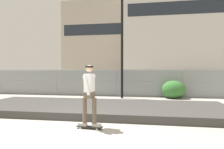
% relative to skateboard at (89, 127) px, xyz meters
% --- Properties ---
extents(ground_plane, '(120.00, 120.00, 0.00)m').
position_rel_skateboard_xyz_m(ground_plane, '(-0.35, -0.31, -0.06)').
color(ground_plane, '#9E998E').
extents(gravel_berm, '(10.86, 3.78, 0.28)m').
position_rel_skateboard_xyz_m(gravel_berm, '(-0.35, 2.64, 0.08)').
color(gravel_berm, '#3D3A38').
rests_on(gravel_berm, ground_plane).
extents(skateboard, '(0.81, 0.26, 0.07)m').
position_rel_skateboard_xyz_m(skateboard, '(0.00, 0.00, 0.00)').
color(skateboard, black).
rests_on(skateboard, ground_plane).
extents(skater, '(0.73, 0.60, 1.84)m').
position_rel_skateboard_xyz_m(skater, '(0.00, 0.00, 1.07)').
color(skater, '#B2ADA8').
rests_on(skater, skateboard).
extents(chain_fence, '(26.52, 0.06, 1.85)m').
position_rel_skateboard_xyz_m(chain_fence, '(-0.35, 7.88, 0.87)').
color(chain_fence, gray).
rests_on(chain_fence, ground_plane).
extents(street_lamp, '(0.44, 0.44, 6.63)m').
position_rel_skateboard_xyz_m(street_lamp, '(0.17, 6.96, 4.08)').
color(street_lamp, black).
rests_on(street_lamp, ground_plane).
extents(parked_car_near, '(4.49, 2.13, 1.66)m').
position_rel_skateboard_xyz_m(parked_car_near, '(-3.66, 10.30, 0.78)').
color(parked_car_near, maroon).
rests_on(parked_car_near, ground_plane).
extents(parked_car_mid, '(4.44, 2.03, 1.66)m').
position_rel_skateboard_xyz_m(parked_car_mid, '(2.77, 10.15, 0.78)').
color(parked_car_mid, '#474C54').
rests_on(parked_car_mid, ground_plane).
extents(library_building, '(19.00, 11.11, 18.00)m').
position_rel_skateboard_xyz_m(library_building, '(-8.22, 43.65, 8.94)').
color(library_building, '#9E9384').
rests_on(library_building, ground_plane).
extents(office_block, '(30.20, 13.72, 22.05)m').
position_rel_skateboard_xyz_m(office_block, '(12.08, 40.34, 10.97)').
color(office_block, '#B2AFA8').
rests_on(office_block, ground_plane).
extents(shrub_left, '(1.47, 1.20, 1.14)m').
position_rel_skateboard_xyz_m(shrub_left, '(3.42, 7.41, 0.51)').
color(shrub_left, '#336B2D').
rests_on(shrub_left, ground_plane).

